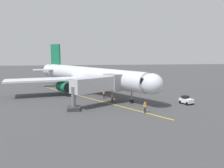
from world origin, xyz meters
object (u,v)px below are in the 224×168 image
(ground_crew_marshaller, at_px, (145,107))
(ground_crew_wing_walker, at_px, (104,94))
(tug_near_nose, at_px, (186,100))
(ground_crew_loader, at_px, (112,97))
(airplane, at_px, (88,76))
(jet_bridge, at_px, (101,84))

(ground_crew_marshaller, distance_m, ground_crew_wing_walker, 13.25)
(ground_crew_marshaller, height_order, ground_crew_wing_walker, same)
(ground_crew_wing_walker, height_order, tug_near_nose, ground_crew_wing_walker)
(ground_crew_marshaller, relative_size, ground_crew_loader, 1.00)
(airplane, height_order, jet_bridge, airplane)
(jet_bridge, bearing_deg, ground_crew_loader, -134.82)
(ground_crew_marshaller, xyz_separation_m, tug_near_nose, (-9.14, -4.96, -0.18))
(jet_bridge, height_order, ground_crew_wing_walker, jet_bridge)
(airplane, bearing_deg, ground_crew_wing_walker, 115.56)
(ground_crew_wing_walker, distance_m, tug_near_nose, 16.14)
(jet_bridge, bearing_deg, airplane, -81.42)
(ground_crew_wing_walker, xyz_separation_m, ground_crew_loader, (-1.24, 3.64, 0.00))
(ground_crew_wing_walker, bearing_deg, ground_crew_marshaller, 113.59)
(airplane, xyz_separation_m, tug_near_nose, (-17.46, 13.49, -3.30))
(airplane, distance_m, ground_crew_marshaller, 20.47)
(jet_bridge, relative_size, ground_crew_wing_walker, 6.15)
(tug_near_nose, bearing_deg, ground_crew_marshaller, 28.47)
(tug_near_nose, bearing_deg, ground_crew_wing_walker, -26.45)
(ground_crew_marshaller, bearing_deg, tug_near_nose, -151.53)
(airplane, bearing_deg, tug_near_nose, 142.31)
(ground_crew_wing_walker, relative_size, ground_crew_loader, 1.00)
(jet_bridge, relative_size, ground_crew_loader, 6.15)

